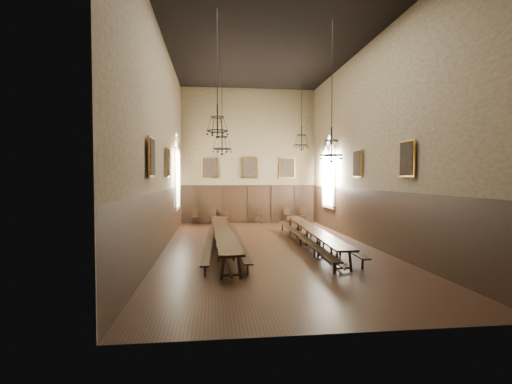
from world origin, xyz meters
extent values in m
cube|color=black|center=(0.00, 0.00, -0.01)|extent=(9.00, 18.00, 0.02)
cube|color=black|center=(0.00, 0.00, 9.01)|extent=(9.00, 18.00, 0.02)
cube|color=#927B5A|center=(0.00, 9.01, 4.50)|extent=(9.00, 0.02, 9.00)
cube|color=#927B5A|center=(0.00, -9.01, 4.50)|extent=(9.00, 0.02, 9.00)
cube|color=#927B5A|center=(-4.51, 0.00, 4.50)|extent=(0.02, 18.00, 9.00)
cube|color=#927B5A|center=(4.51, 0.00, 4.50)|extent=(0.02, 18.00, 9.00)
cube|color=black|center=(-2.01, -0.07, 0.80)|extent=(1.03, 10.78, 0.08)
cube|color=black|center=(1.97, 0.15, 0.76)|extent=(1.21, 10.24, 0.07)
cube|color=black|center=(-2.56, -0.22, 0.40)|extent=(0.50, 9.34, 0.05)
cube|color=black|center=(-1.37, -0.07, 0.41)|extent=(0.34, 9.59, 0.05)
cube|color=black|center=(1.45, 0.21, 0.46)|extent=(0.55, 10.73, 0.05)
cube|color=black|center=(2.52, 0.21, 0.41)|extent=(0.34, 9.59, 0.05)
cube|color=black|center=(-3.56, 8.53, 0.48)|extent=(0.48, 0.48, 0.05)
cube|color=black|center=(-3.56, 8.72, 0.74)|extent=(0.45, 0.08, 0.53)
cube|color=black|center=(-2.45, 8.58, 0.49)|extent=(0.52, 0.52, 0.05)
cube|color=black|center=(-2.45, 8.77, 0.76)|extent=(0.46, 0.11, 0.54)
cube|color=black|center=(-1.54, 8.46, 0.44)|extent=(0.42, 0.42, 0.05)
cube|color=black|center=(-1.54, 8.63, 0.68)|extent=(0.41, 0.05, 0.49)
cube|color=black|center=(0.59, 8.54, 0.47)|extent=(0.54, 0.54, 0.05)
cube|color=black|center=(0.59, 8.73, 0.73)|extent=(0.43, 0.16, 0.52)
cube|color=black|center=(2.57, 8.51, 0.48)|extent=(0.51, 0.51, 0.05)
cube|color=black|center=(2.57, 8.70, 0.74)|extent=(0.45, 0.11, 0.53)
cube|color=black|center=(3.58, 8.55, 0.47)|extent=(0.56, 0.56, 0.05)
cube|color=black|center=(3.58, 8.74, 0.74)|extent=(0.43, 0.19, 0.53)
cylinder|color=black|center=(-1.96, 2.27, 7.27)|extent=(0.03, 0.03, 3.45)
torus|color=black|center=(-1.96, 2.27, 4.43)|extent=(0.90, 0.90, 0.05)
torus|color=black|center=(-1.96, 2.27, 5.01)|extent=(0.57, 0.57, 0.04)
cylinder|color=black|center=(-1.96, 2.27, 4.91)|extent=(0.06, 0.06, 1.28)
cylinder|color=black|center=(2.14, 2.89, 7.35)|extent=(0.03, 0.03, 3.30)
torus|color=black|center=(2.14, 2.89, 4.70)|extent=(0.80, 0.80, 0.05)
torus|color=black|center=(2.14, 2.89, 5.22)|extent=(0.51, 0.51, 0.04)
cylinder|color=black|center=(2.14, 2.89, 5.13)|extent=(0.06, 0.06, 1.13)
cylinder|color=black|center=(-2.24, -2.48, 7.32)|extent=(0.03, 0.03, 3.36)
torus|color=black|center=(-2.24, -2.48, 4.70)|extent=(0.76, 0.76, 0.04)
torus|color=black|center=(-2.24, -2.48, 5.19)|extent=(0.49, 0.49, 0.04)
cylinder|color=black|center=(-2.24, -2.48, 5.10)|extent=(0.05, 0.05, 1.08)
cylinder|color=black|center=(2.09, -2.11, 6.98)|extent=(0.03, 0.03, 4.05)
torus|color=black|center=(2.09, -2.11, 3.89)|extent=(0.86, 0.86, 0.05)
torus|color=black|center=(2.09, -2.11, 4.45)|extent=(0.55, 0.55, 0.04)
cylinder|color=black|center=(2.09, -2.11, 4.35)|extent=(0.06, 0.06, 1.21)
cube|color=gold|center=(-2.60, 8.88, 3.70)|extent=(1.10, 0.12, 1.40)
cube|color=black|center=(-2.60, 8.88, 3.70)|extent=(0.98, 0.02, 1.28)
cube|color=gold|center=(0.00, 8.88, 3.70)|extent=(1.10, 0.12, 1.40)
cube|color=black|center=(0.00, 8.88, 3.70)|extent=(0.98, 0.02, 1.28)
cube|color=gold|center=(2.60, 8.88, 3.70)|extent=(1.10, 0.12, 1.40)
cube|color=black|center=(2.60, 8.88, 3.70)|extent=(0.98, 0.02, 1.28)
cube|color=gold|center=(-4.38, 1.00, 3.70)|extent=(0.12, 1.00, 1.30)
cube|color=black|center=(-4.38, 1.00, 3.70)|extent=(0.02, 0.88, 1.18)
cube|color=gold|center=(-4.38, -3.50, 3.70)|extent=(0.12, 1.00, 1.30)
cube|color=black|center=(-4.38, -3.50, 3.70)|extent=(0.02, 0.88, 1.18)
cube|color=gold|center=(4.38, 1.00, 3.70)|extent=(0.12, 1.00, 1.30)
cube|color=black|center=(4.38, 1.00, 3.70)|extent=(0.02, 0.88, 1.18)
cube|color=gold|center=(4.38, -3.50, 3.70)|extent=(0.12, 1.00, 1.30)
cube|color=black|center=(4.38, -3.50, 3.70)|extent=(0.02, 0.88, 1.18)
camera|label=1|loc=(-2.40, -15.84, 3.03)|focal=26.00mm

